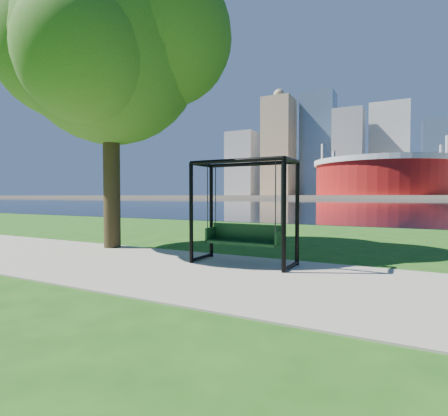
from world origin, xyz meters
The scene contains 8 objects.
ground centered at (0.00, 0.00, 0.00)m, with size 900.00×900.00×0.00m, color #1E5114.
path centered at (0.00, -0.50, 0.01)m, with size 120.00×4.00×0.03m, color #9E937F.
river centered at (0.00, 102.00, 0.01)m, with size 900.00×180.00×0.02m, color black.
far_bank centered at (0.00, 306.00, 1.00)m, with size 900.00×228.00×2.00m, color #937F60.
stadium centered at (-10.00, 235.00, 14.23)m, with size 83.00×83.00×32.00m.
skyline centered at (-4.27, 319.39, 35.89)m, with size 392.00×66.00×96.50m.
swing centered at (0.19, 0.63, 1.11)m, with size 2.27×1.01×2.31m.
park_tree centered at (-4.30, 1.17, 5.78)m, with size 6.70×6.05×8.32m.
Camera 1 is at (3.35, -6.40, 1.52)m, focal length 28.00 mm.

